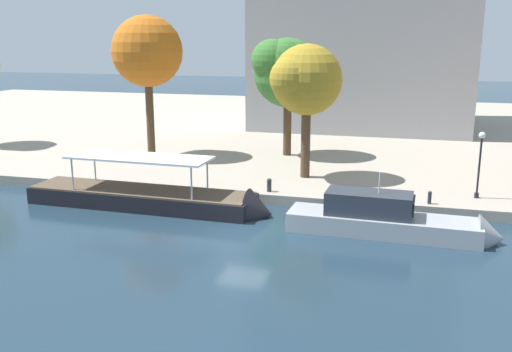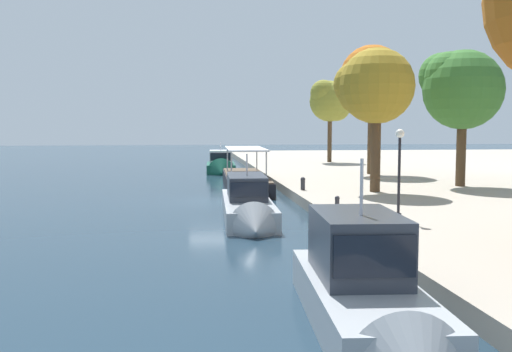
{
  "view_description": "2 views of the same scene",
  "coord_description": "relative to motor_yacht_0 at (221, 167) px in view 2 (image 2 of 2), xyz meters",
  "views": [
    {
      "loc": [
        7.96,
        -27.12,
        10.0
      ],
      "look_at": [
        -0.97,
        6.2,
        1.49
      ],
      "focal_mm": 40.27,
      "sensor_mm": 36.0,
      "label": 1
    },
    {
      "loc": [
        36.17,
        -1.15,
        4.68
      ],
      "look_at": [
        2.6,
        2.66,
        1.78
      ],
      "focal_mm": 40.68,
      "sensor_mm": 36.0,
      "label": 2
    }
  ],
  "objects": [
    {
      "name": "motor_yacht_3",
      "position": [
        45.67,
        0.94,
        0.09
      ],
      "size": [
        8.38,
        2.85,
        4.81
      ],
      "rotation": [
        0.0,
        0.0,
        -0.06
      ],
      "color": "#9EA3A8",
      "rests_on": "ground_plane"
    },
    {
      "name": "tree_0",
      "position": [
        20.6,
        14.93,
        6.81
      ],
      "size": [
        5.35,
        5.35,
        9.19
      ],
      "color": "#4C3823",
      "rests_on": "dock_promenade"
    },
    {
      "name": "mooring_bollard_1",
      "position": [
        39.12,
        3.75,
        0.45
      ],
      "size": [
        0.31,
        0.31,
        0.77
      ],
      "color": "#2D2D33",
      "rests_on": "dock_promenade"
    },
    {
      "name": "motor_yacht_0",
      "position": [
        0.0,
        0.0,
        0.0
      ],
      "size": [
        7.62,
        3.09,
        4.1
      ],
      "rotation": [
        0.0,
        0.0,
        -0.04
      ],
      "color": "#14513D",
      "rests_on": "ground_plane"
    },
    {
      "name": "tree_4",
      "position": [
        -6.16,
        12.7,
        6.9
      ],
      "size": [
        4.62,
        4.69,
        9.24
      ],
      "color": "#4C3823",
      "rests_on": "dock_promenade"
    },
    {
      "name": "mooring_bollard_2",
      "position": [
        31.49,
        3.89,
        0.45
      ],
      "size": [
        0.23,
        0.23,
        0.76
      ],
      "color": "#2D2D33",
      "rests_on": "dock_promenade"
    },
    {
      "name": "mooring_bollard_0",
      "position": [
        22.03,
        4.08,
        0.49
      ],
      "size": [
        0.31,
        0.31,
        0.84
      ],
      "color": "#2D2D33",
      "rests_on": "dock_promenade"
    },
    {
      "name": "motor_yacht_2",
      "position": [
        29.64,
        -0.2,
        0.05
      ],
      "size": [
        10.78,
        2.73,
        4.07
      ],
      "rotation": [
        0.0,
        0.0,
        -0.04
      ],
      "color": "#9EA3A8",
      "rests_on": "ground_plane"
    },
    {
      "name": "ground_plane",
      "position": [
        22.1,
        -1.9,
        -0.58
      ],
      "size": [
        220.0,
        220.0,
        0.0
      ],
      "primitive_type": "plane",
      "color": "#1E3342"
    },
    {
      "name": "tree_5",
      "position": [
        23.31,
        8.08,
        6.5
      ],
      "size": [
        4.65,
        4.81,
        8.86
      ],
      "color": "#4C3823",
      "rests_on": "dock_promenade"
    },
    {
      "name": "tree_2",
      "position": [
        10.25,
        12.51,
        8.06
      ],
      "size": [
        5.47,
        5.47,
        10.89
      ],
      "color": "#4C3823",
      "rests_on": "dock_promenade"
    },
    {
      "name": "tour_boat_1",
      "position": [
        15.85,
        1.03,
        -0.22
      ],
      "size": [
        15.09,
        3.41,
        4.19
      ],
      "rotation": [
        0.0,
        0.0,
        -0.03
      ],
      "color": "black",
      "rests_on": "ground_plane"
    },
    {
      "name": "lamp_post",
      "position": [
        34.22,
        5.9,
        2.42
      ],
      "size": [
        0.38,
        0.38,
        3.95
      ],
      "color": "black",
      "rests_on": "dock_promenade"
    }
  ]
}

